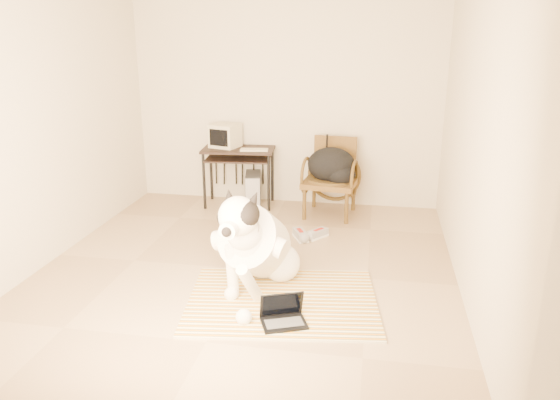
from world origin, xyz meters
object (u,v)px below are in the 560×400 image
(rattan_chair, at_px, (331,177))
(dog, at_px, (255,245))
(computer_desk, at_px, (238,157))
(crt_monitor, at_px, (225,136))
(backpack, at_px, (333,167))
(laptop, at_px, (283,315))
(pc_tower, at_px, (253,189))

(rattan_chair, bearing_deg, dog, -102.42)
(computer_desk, bearing_deg, rattan_chair, -6.10)
(crt_monitor, xyz_separation_m, backpack, (1.44, -0.29, -0.28))
(laptop, xyz_separation_m, backpack, (0.15, 2.69, 0.56))
(computer_desk, height_order, backpack, backpack)
(dog, distance_m, rattan_chair, 2.24)
(crt_monitor, xyz_separation_m, rattan_chair, (1.41, -0.20, -0.44))
(pc_tower, xyz_separation_m, rattan_chair, (1.04, -0.17, 0.26))
(crt_monitor, bearing_deg, laptop, -66.63)
(dog, xyz_separation_m, laptop, (0.36, -0.59, -0.34))
(computer_desk, bearing_deg, backpack, -10.05)
(laptop, height_order, rattan_chair, rattan_chair)
(dog, height_order, pc_tower, dog)
(backpack, bearing_deg, crt_monitor, 168.64)
(computer_desk, xyz_separation_m, pc_tower, (0.18, 0.04, -0.44))
(laptop, xyz_separation_m, crt_monitor, (-1.28, 2.97, 0.84))
(dog, bearing_deg, pc_tower, 103.33)
(laptop, relative_size, backpack, 0.70)
(computer_desk, distance_m, rattan_chair, 1.24)
(computer_desk, bearing_deg, pc_tower, 11.87)
(crt_monitor, relative_size, pc_tower, 0.84)
(pc_tower, bearing_deg, dog, -76.67)
(pc_tower, xyz_separation_m, backpack, (1.07, -0.26, 0.42))
(rattan_chair, bearing_deg, laptop, -92.60)
(laptop, bearing_deg, backpack, 86.76)
(crt_monitor, bearing_deg, backpack, -11.36)
(pc_tower, distance_m, backpack, 1.18)
(rattan_chair, bearing_deg, crt_monitor, 172.02)
(dog, relative_size, pc_tower, 3.03)
(dog, bearing_deg, laptop, -58.91)
(rattan_chair, bearing_deg, computer_desk, 173.90)
(computer_desk, height_order, crt_monitor, crt_monitor)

